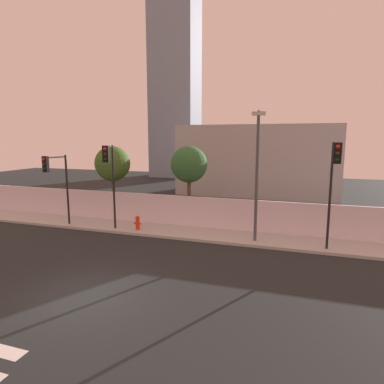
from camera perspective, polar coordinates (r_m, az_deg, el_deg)
ground_plane at (r=12.60m, az=-17.61°, el=-16.57°), size 80.00×80.00×0.00m
sidewalk at (r=19.33m, az=-3.11°, el=-6.77°), size 36.00×2.40×0.15m
perimeter_wall at (r=20.26m, az=-1.79°, el=-3.17°), size 36.00×0.18×1.80m
traffic_light_left at (r=19.12m, az=-13.90°, el=3.77°), size 0.48×1.29×4.84m
traffic_light_center at (r=20.98m, az=-22.31°, el=2.74°), size 0.38×1.78×4.24m
traffic_light_right at (r=16.08m, az=23.04°, el=2.89°), size 0.35×1.53×5.06m
street_lamp_curbside at (r=16.76m, az=11.06°, el=4.23°), size 0.63×1.93×6.46m
fire_hydrant at (r=19.59m, az=-9.27°, el=-5.11°), size 0.44×0.26×0.82m
roadside_tree_leftmost at (r=23.22m, az=-13.42°, el=4.69°), size 2.38×2.38×4.88m
roadside_tree_midleft at (r=20.85m, az=-0.53°, el=4.68°), size 2.29×2.29×4.92m
low_building_distant at (r=32.90m, az=11.13°, el=5.37°), size 14.70×6.00×6.59m
tower_on_skyline at (r=48.60m, az=-2.91°, el=19.32°), size 6.14×5.00×27.91m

